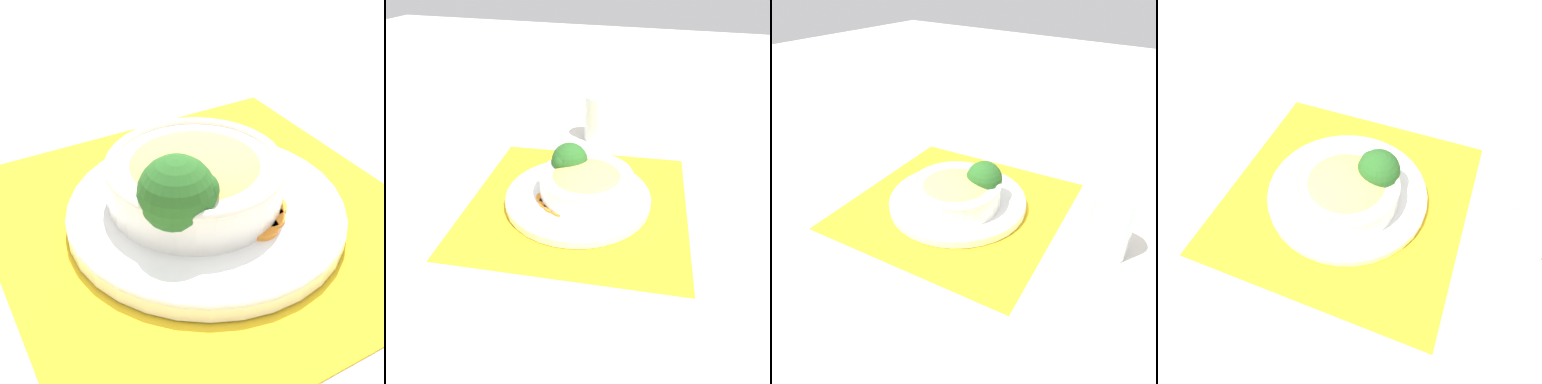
# 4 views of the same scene
# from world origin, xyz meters

# --- Properties ---
(ground_plane) EXTENTS (4.00, 4.00, 0.00)m
(ground_plane) POSITION_xyz_m (0.00, 0.00, 0.00)
(ground_plane) COLOR beige
(placemat) EXTENTS (0.49, 0.49, 0.00)m
(placemat) POSITION_xyz_m (0.00, 0.00, 0.00)
(placemat) COLOR yellow
(placemat) RESTS_ON ground_plane
(plate) EXTENTS (0.30, 0.30, 0.02)m
(plate) POSITION_xyz_m (0.00, 0.00, 0.02)
(plate) COLOR white
(plate) RESTS_ON placemat
(bowl) EXTENTS (0.19, 0.19, 0.06)m
(bowl) POSITION_xyz_m (0.01, -0.02, 0.05)
(bowl) COLOR silver
(bowl) RESTS_ON plate
(broccoli_floret) EXTENTS (0.08, 0.08, 0.09)m
(broccoli_floret) POSITION_xyz_m (0.05, 0.03, 0.07)
(broccoli_floret) COLOR #84AD5B
(broccoli_floret) RESTS_ON plate
(carrot_slice_near) EXTENTS (0.04, 0.04, 0.01)m
(carrot_slice_near) POSITION_xyz_m (-0.03, 0.06, 0.02)
(carrot_slice_near) COLOR orange
(carrot_slice_near) RESTS_ON plate
(carrot_slice_middle) EXTENTS (0.04, 0.04, 0.01)m
(carrot_slice_middle) POSITION_xyz_m (-0.05, 0.05, 0.02)
(carrot_slice_middle) COLOR orange
(carrot_slice_middle) RESTS_ON plate
(carrot_slice_far) EXTENTS (0.04, 0.04, 0.01)m
(carrot_slice_far) POSITION_xyz_m (-0.06, 0.03, 0.02)
(carrot_slice_far) COLOR orange
(carrot_slice_far) RESTS_ON plate
(carrot_slice_extra) EXTENTS (0.04, 0.04, 0.01)m
(carrot_slice_extra) POSITION_xyz_m (-0.07, 0.01, 0.02)
(carrot_slice_extra) COLOR orange
(carrot_slice_extra) RESTS_ON plate
(water_glass) EXTENTS (0.07, 0.07, 0.12)m
(water_glass) POSITION_xyz_m (0.31, 0.04, 0.05)
(water_glass) COLOR silver
(water_glass) RESTS_ON ground_plane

